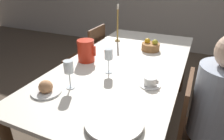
{
  "coord_description": "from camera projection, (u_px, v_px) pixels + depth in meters",
  "views": [
    {
      "loc": [
        0.55,
        -1.54,
        1.44
      ],
      "look_at": [
        0.0,
        -0.3,
        0.78
      ],
      "focal_mm": 32.0,
      "sensor_mm": 36.0,
      "label": 1
    }
  ],
  "objects": [
    {
      "name": "wine_glass_juice",
      "position": [
        69.0,
        68.0,
        1.31
      ],
      "size": [
        0.06,
        0.06,
        0.2
      ],
      "color": "white",
      "rests_on": "dining_table"
    },
    {
      "name": "wine_glass_water",
      "position": [
        109.0,
        55.0,
        1.52
      ],
      "size": [
        0.06,
        0.06,
        0.2
      ],
      "color": "white",
      "rests_on": "dining_table"
    },
    {
      "name": "teacup_near_person",
      "position": [
        150.0,
        82.0,
        1.39
      ],
      "size": [
        0.15,
        0.15,
        0.06
      ],
      "color": "white",
      "rests_on": "dining_table"
    },
    {
      "name": "fruit_bowl",
      "position": [
        151.0,
        46.0,
        2.02
      ],
      "size": [
        0.18,
        0.18,
        0.12
      ],
      "color": "#9E6B3D",
      "rests_on": "dining_table"
    },
    {
      "name": "candlestick_tall",
      "position": [
        118.0,
        27.0,
        2.24
      ],
      "size": [
        0.06,
        0.06,
        0.41
      ],
      "color": "olive",
      "rests_on": "dining_table"
    },
    {
      "name": "chair_opposite",
      "position": [
        89.0,
        57.0,
        2.55
      ],
      "size": [
        0.42,
        0.42,
        0.87
      ],
      "rotation": [
        0.0,
        0.0,
        1.57
      ],
      "color": "#51331E",
      "rests_on": "ground_plane"
    },
    {
      "name": "red_pitcher",
      "position": [
        86.0,
        51.0,
        1.75
      ],
      "size": [
        0.17,
        0.15,
        0.19
      ],
      "color": "red",
      "rests_on": "dining_table"
    },
    {
      "name": "chair_person_side",
      "position": [
        201.0,
        137.0,
        1.31
      ],
      "size": [
        0.42,
        0.42,
        0.87
      ],
      "rotation": [
        0.0,
        0.0,
        -1.57
      ],
      "color": "#51331E",
      "rests_on": "ground_plane"
    },
    {
      "name": "ground_plane",
      "position": [
        124.0,
        125.0,
        2.1
      ],
      "size": [
        20.0,
        20.0,
        0.0
      ],
      "primitive_type": "plane",
      "color": "brown"
    },
    {
      "name": "person_seated",
      "position": [
        224.0,
        115.0,
        1.15
      ],
      "size": [
        0.39,
        0.41,
        1.18
      ],
      "rotation": [
        0.0,
        0.0,
        -1.57
      ],
      "color": "#33333D",
      "rests_on": "ground_plane"
    },
    {
      "name": "dining_table",
      "position": [
        126.0,
        70.0,
        1.81
      ],
      "size": [
        0.98,
        2.03,
        0.73
      ],
      "color": "silver",
      "rests_on": "ground_plane"
    },
    {
      "name": "serving_tray",
      "position": [
        114.0,
        122.0,
        1.03
      ],
      "size": [
        0.31,
        0.31,
        0.03
      ],
      "color": "#B7B2A8",
      "rests_on": "dining_table"
    },
    {
      "name": "bread_plate",
      "position": [
        46.0,
        89.0,
        1.3
      ],
      "size": [
        0.2,
        0.2,
        0.09
      ],
      "color": "white",
      "rests_on": "dining_table"
    }
  ]
}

